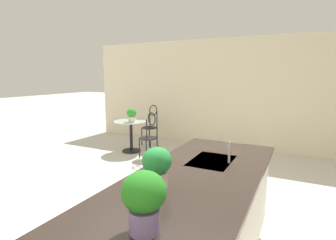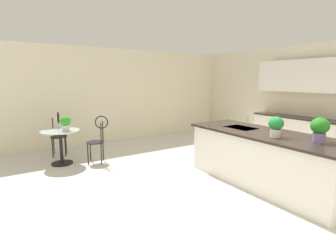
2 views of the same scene
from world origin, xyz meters
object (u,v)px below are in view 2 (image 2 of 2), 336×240
Objects in this scene: bistro_table at (61,144)px; potted_plant_counter_near at (276,125)px; chair_near_window at (98,137)px; potted_plant_counter_far at (320,128)px; chair_by_island at (59,132)px; potted_plant_on_table at (65,123)px.

bistro_table is 4.29m from potted_plant_counter_near.
bistro_table is at bearing -114.65° from chair_near_window.
chair_near_window is 2.91× the size of potted_plant_counter_far.
potted_plant_counter_near reaches higher than chair_near_window.
chair_near_window and chair_by_island have the same top height.
chair_by_island is 0.93m from potted_plant_on_table.
chair_near_window is (0.32, 0.70, 0.13)m from bistro_table.
chair_near_window is at bearing 69.88° from potted_plant_on_table.
potted_plant_on_table is at bearing -144.43° from potted_plant_counter_far.
chair_near_window is 3.37× the size of potted_plant_on_table.
potted_plant_on_table is at bearing 43.94° from bistro_table.
potted_plant_counter_far is at bearing 30.25° from chair_by_island.
potted_plant_on_table reaches higher than chair_by_island.
potted_plant_counter_far is (3.90, 2.82, 0.68)m from bistro_table.
chair_by_island is at bearing 172.81° from bistro_table.
potted_plant_counter_far reaches higher than potted_plant_on_table.
potted_plant_counter_far is at bearing 22.45° from potted_plant_counter_near.
potted_plant_counter_near reaches higher than chair_by_island.
bistro_table is 0.49m from potted_plant_on_table.
chair_near_window is at bearing -149.46° from potted_plant_counter_far.
potted_plant_counter_near is (-0.55, -0.23, -0.02)m from potted_plant_counter_far.
potted_plant_counter_far is 1.09× the size of potted_plant_counter_near.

